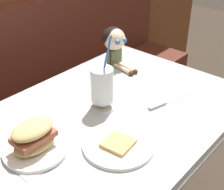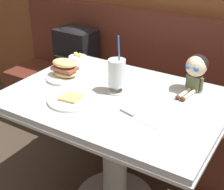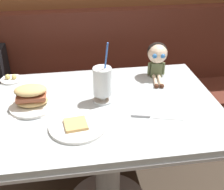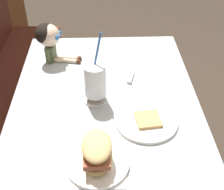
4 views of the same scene
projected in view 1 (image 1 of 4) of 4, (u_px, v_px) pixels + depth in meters
booth_bench at (31, 129)px, 1.85m from camera, size 2.60×0.48×1.00m
diner_table at (112, 147)px, 1.38m from camera, size 1.11×0.81×0.74m
toast_plate at (118, 144)px, 1.09m from camera, size 0.25×0.25×0.03m
milkshake_glass at (102, 87)px, 1.24m from camera, size 0.10×0.10×0.31m
sandwich_plate at (34, 141)px, 1.05m from camera, size 0.22×0.22×0.12m
butter_knife at (163, 103)px, 1.31m from camera, size 0.23×0.08×0.01m
seated_doll at (114, 41)px, 1.57m from camera, size 0.13×0.23×0.20m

